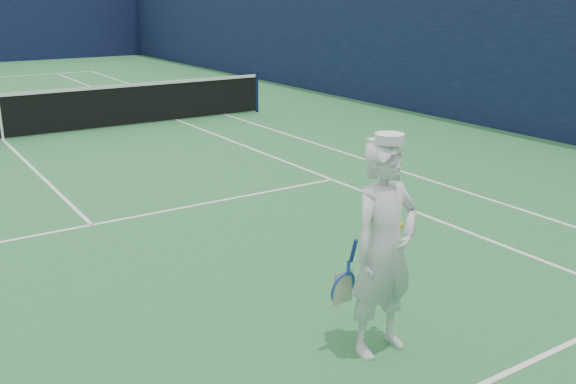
# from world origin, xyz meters

# --- Properties ---
(ground) EXTENTS (80.00, 80.00, 0.00)m
(ground) POSITION_xyz_m (0.00, 0.00, 0.00)
(ground) COLOR #2C743B
(ground) RESTS_ON ground
(court_markings) EXTENTS (11.03, 23.83, 0.01)m
(court_markings) POSITION_xyz_m (0.00, 0.00, 0.00)
(court_markings) COLOR white
(court_markings) RESTS_ON ground
(tennis_net) EXTENTS (12.88, 0.09, 1.07)m
(tennis_net) POSITION_xyz_m (0.00, 0.00, 0.55)
(tennis_net) COLOR #141E4C
(tennis_net) RESTS_ON ground
(tennis_player) EXTENTS (0.80, 0.49, 1.96)m
(tennis_player) POSITION_xyz_m (1.19, -11.00, 0.96)
(tennis_player) COLOR white
(tennis_player) RESTS_ON ground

